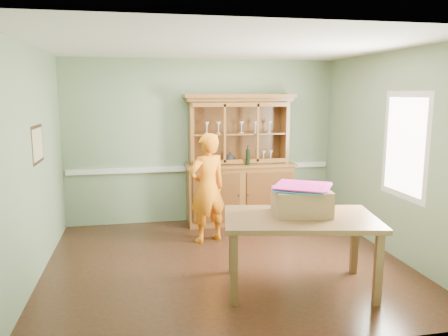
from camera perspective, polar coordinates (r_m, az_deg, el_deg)
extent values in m
plane|color=#3F2214|center=(5.73, 0.27, -12.30)|extent=(4.50, 4.50, 0.00)
plane|color=white|center=(5.34, 0.30, 15.66)|extent=(4.50, 4.50, 0.00)
plane|color=gray|center=(7.32, -2.84, 3.48)|extent=(4.50, 0.00, 4.50)
plane|color=gray|center=(5.40, -23.83, 0.37)|extent=(0.00, 4.00, 4.00)
plane|color=gray|center=(6.22, 21.06, 1.70)|extent=(0.00, 4.00, 4.00)
plane|color=gray|center=(3.47, 6.90, -3.72)|extent=(4.50, 0.00, 4.50)
cube|color=white|center=(7.36, -2.79, -0.02)|extent=(4.41, 0.05, 0.08)
cube|color=#311F13|center=(5.66, -23.13, 2.87)|extent=(0.03, 0.60, 0.46)
cube|color=#BBB089|center=(5.66, -23.07, 2.87)|extent=(0.01, 0.52, 0.38)
cube|color=white|center=(5.94, 22.52, 2.72)|extent=(0.03, 0.96, 1.36)
cube|color=white|center=(5.94, 22.47, 2.72)|extent=(0.01, 0.80, 1.20)
cube|color=brown|center=(7.32, 2.02, -3.40)|extent=(1.74, 0.53, 0.97)
cube|color=brown|center=(7.21, 2.06, 0.46)|extent=(1.80, 0.59, 0.04)
cube|color=brown|center=(7.40, 1.63, 4.81)|extent=(1.64, 0.04, 1.01)
cube|color=brown|center=(7.10, -4.33, 4.57)|extent=(0.06, 0.37, 1.01)
cube|color=brown|center=(7.46, 7.88, 4.76)|extent=(0.06, 0.37, 1.01)
cube|color=brown|center=(7.21, 1.95, 8.94)|extent=(1.74, 0.42, 0.06)
cube|color=brown|center=(7.19, 1.99, 9.40)|extent=(1.81, 0.46, 0.06)
cube|color=brown|center=(7.24, 1.92, 4.50)|extent=(1.53, 0.32, 0.02)
imported|color=#B2B2B7|center=(7.25, 0.79, 1.41)|extent=(0.18, 0.18, 0.18)
imported|color=yellow|center=(7.21, -1.46, 0.82)|extent=(0.21, 0.21, 0.05)
cylinder|color=black|center=(7.06, 3.13, 1.67)|extent=(0.07, 0.07, 0.31)
cube|color=brown|center=(4.87, 9.94, -6.56)|extent=(1.80, 1.28, 0.05)
cube|color=brown|center=(4.55, 1.32, -13.10)|extent=(0.09, 0.09, 0.77)
cube|color=brown|center=(5.31, 1.08, -9.68)|extent=(0.09, 0.09, 0.77)
cube|color=brown|center=(4.82, 19.50, -12.35)|extent=(0.09, 0.09, 0.77)
cube|color=brown|center=(5.54, 16.68, -9.27)|extent=(0.09, 0.09, 0.77)
cube|color=#8F674A|center=(4.93, 10.08, -4.35)|extent=(0.66, 0.56, 0.28)
cube|color=green|center=(4.91, 10.29, -2.66)|extent=(0.75, 0.75, 0.01)
cube|color=#2A7ECA|center=(4.91, 10.29, -2.56)|extent=(0.75, 0.75, 0.01)
cube|color=pink|center=(4.91, 10.29, -2.46)|extent=(0.75, 0.75, 0.01)
cube|color=#DF22C1|center=(4.91, 10.30, -2.35)|extent=(0.75, 0.75, 0.01)
cube|color=#ED249E|center=(4.90, 10.30, -2.25)|extent=(0.75, 0.75, 0.01)
imported|color=orange|center=(6.31, -2.17, -2.63)|extent=(0.68, 0.57, 1.59)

